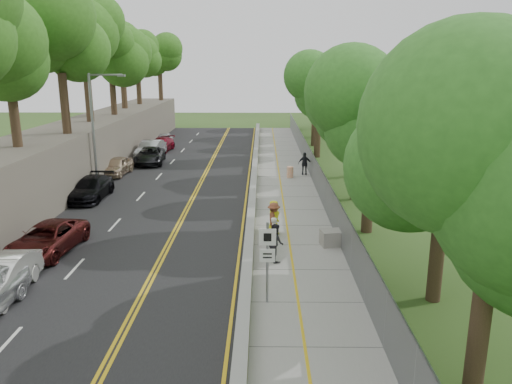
# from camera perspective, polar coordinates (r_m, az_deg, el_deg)

# --- Properties ---
(ground) EXTENTS (140.00, 140.00, 0.00)m
(ground) POSITION_cam_1_polar(r_m,az_deg,el_deg) (21.61, -1.62, -8.95)
(ground) COLOR #33511E
(ground) RESTS_ON ground
(road) EXTENTS (11.20, 66.00, 0.04)m
(road) POSITION_cam_1_polar(r_m,az_deg,el_deg) (36.39, -9.19, 0.69)
(road) COLOR black
(road) RESTS_ON ground
(sidewalk) EXTENTS (4.20, 66.00, 0.05)m
(sidewalk) POSITION_cam_1_polar(r_m,az_deg,el_deg) (35.89, 3.42, 0.67)
(sidewalk) COLOR gray
(sidewalk) RESTS_ON ground
(jersey_barrier) EXTENTS (0.42, 66.00, 0.60)m
(jersey_barrier) POSITION_cam_1_polar(r_m,az_deg,el_deg) (35.79, -0.26, 1.11)
(jersey_barrier) COLOR #BEDE38
(jersey_barrier) RESTS_ON ground
(rock_embankment) EXTENTS (5.00, 66.00, 4.00)m
(rock_embankment) POSITION_cam_1_polar(r_m,az_deg,el_deg) (38.22, -21.38, 3.57)
(rock_embankment) COLOR #595147
(rock_embankment) RESTS_ON ground
(chainlink_fence) EXTENTS (0.04, 66.00, 2.00)m
(chainlink_fence) POSITION_cam_1_polar(r_m,az_deg,el_deg) (35.83, 6.80, 2.17)
(chainlink_fence) COLOR slate
(chainlink_fence) RESTS_ON ground
(trees_embankment) EXTENTS (6.40, 66.00, 13.00)m
(trees_embankment) POSITION_cam_1_polar(r_m,az_deg,el_deg) (37.51, -21.88, 16.43)
(trees_embankment) COLOR #3B7D21
(trees_embankment) RESTS_ON rock_embankment
(trees_fenceside) EXTENTS (7.00, 66.00, 14.00)m
(trees_fenceside) POSITION_cam_1_polar(r_m,az_deg,el_deg) (35.38, 10.96, 11.67)
(trees_fenceside) COLOR #3C862B
(trees_fenceside) RESTS_ON ground
(streetlight) EXTENTS (2.52, 0.22, 8.00)m
(streetlight) POSITION_cam_1_polar(r_m,az_deg,el_deg) (35.87, -17.82, 7.49)
(streetlight) COLOR gray
(streetlight) RESTS_ON ground
(signpost) EXTENTS (0.62, 0.09, 3.10)m
(signpost) POSITION_cam_1_polar(r_m,az_deg,el_deg) (18.06, 1.31, -7.06)
(signpost) COLOR gray
(signpost) RESTS_ON sidewalk
(construction_barrel) EXTENTS (0.51, 0.51, 0.85)m
(construction_barrel) POSITION_cam_1_polar(r_m,az_deg,el_deg) (38.46, 3.91, 2.29)
(construction_barrel) COLOR orange
(construction_barrel) RESTS_ON sidewalk
(concrete_block) EXTENTS (1.24, 1.01, 0.75)m
(concrete_block) POSITION_cam_1_polar(r_m,az_deg,el_deg) (24.47, 8.74, -5.19)
(concrete_block) COLOR gray
(concrete_block) RESTS_ON sidewalk
(car_2) EXTENTS (2.72, 5.10, 1.36)m
(car_2) POSITION_cam_1_polar(r_m,az_deg,el_deg) (25.09, -22.76, -4.96)
(car_2) COLOR #531817
(car_2) RESTS_ON road
(car_3) EXTENTS (2.03, 4.89, 1.41)m
(car_3) POSITION_cam_1_polar(r_m,az_deg,el_deg) (34.00, -18.33, 0.42)
(car_3) COLOR black
(car_3) RESTS_ON road
(car_4) EXTENTS (1.96, 4.26, 1.41)m
(car_4) POSITION_cam_1_polar(r_m,az_deg,el_deg) (40.75, -15.63, 2.87)
(car_4) COLOR #C3A98B
(car_4) RESTS_ON road
(car_5) EXTENTS (2.11, 5.04, 1.62)m
(car_5) POSITION_cam_1_polar(r_m,az_deg,el_deg) (47.32, -11.96, 4.78)
(car_5) COLOR #B0B4B7
(car_5) RESTS_ON road
(car_6) EXTENTS (2.82, 5.28, 1.41)m
(car_6) POSITION_cam_1_polar(r_m,az_deg,el_deg) (44.73, -12.04, 4.09)
(car_6) COLOR black
(car_6) RESTS_ON road
(car_7) EXTENTS (2.34, 4.81, 1.35)m
(car_7) POSITION_cam_1_polar(r_m,az_deg,el_deg) (50.79, -10.79, 5.34)
(car_7) COLOR maroon
(car_7) RESTS_ON road
(car_8) EXTENTS (2.07, 4.36, 1.44)m
(car_8) POSITION_cam_1_polar(r_m,az_deg,el_deg) (53.27, -10.48, 5.82)
(car_8) COLOR silver
(car_8) RESTS_ON road
(painter_0) EXTENTS (0.84, 1.02, 1.80)m
(painter_0) POSITION_cam_1_polar(r_m,az_deg,el_deg) (25.50, 2.04, -2.95)
(painter_0) COLOR yellow
(painter_0) RESTS_ON sidewalk
(painter_1) EXTENTS (0.39, 0.59, 1.60)m
(painter_1) POSITION_cam_1_polar(r_m,az_deg,el_deg) (23.46, 2.15, -4.79)
(painter_1) COLOR white
(painter_1) RESTS_ON sidewalk
(painter_2) EXTENTS (0.91, 1.01, 1.72)m
(painter_2) POSITION_cam_1_polar(r_m,az_deg,el_deg) (22.19, 2.23, -5.78)
(painter_2) COLOR black
(painter_2) RESTS_ON sidewalk
(painter_3) EXTENTS (0.80, 1.21, 1.76)m
(painter_3) POSITION_cam_1_polar(r_m,az_deg,el_deg) (25.31, 2.05, -3.14)
(painter_3) COLOR brown
(painter_3) RESTS_ON sidewalk
(person_far) EXTENTS (1.07, 0.50, 1.78)m
(person_far) POSITION_cam_1_polar(r_m,az_deg,el_deg) (39.42, 5.59, 3.24)
(person_far) COLOR black
(person_far) RESTS_ON sidewalk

